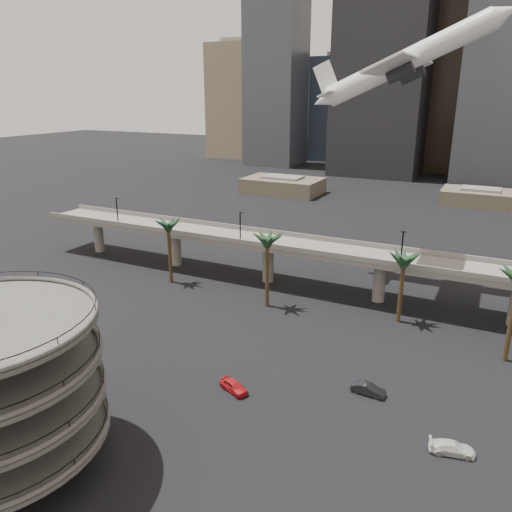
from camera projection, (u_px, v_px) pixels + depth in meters
The scene contains 9 objects.
ground at pixel (128, 483), 48.12m from camera, with size 700.00×700.00×0.00m, color black.
overpass at pixel (322, 254), 92.53m from camera, with size 130.00×9.30×14.70m.
palm_trees at pixel (375, 254), 79.73m from camera, with size 76.40×18.40×14.00m.
low_buildings at pixel (429, 197), 165.15m from camera, with size 135.00×27.50×6.80m.
skyline at pixel (488, 57), 210.49m from camera, with size 269.00×86.00×135.70m.
airborne_jet at pixel (405, 62), 88.84m from camera, with size 35.30×32.30×18.67m.
car_a at pixel (234, 386), 62.77m from camera, with size 1.74×4.34×1.48m, color red.
car_b at pixel (368, 389), 62.11m from camera, with size 1.49×4.27×1.41m, color black.
car_c at pixel (452, 448), 51.93m from camera, with size 1.89×4.65×1.35m, color white.
Camera 1 is at (28.42, -29.17, 35.97)m, focal length 35.00 mm.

